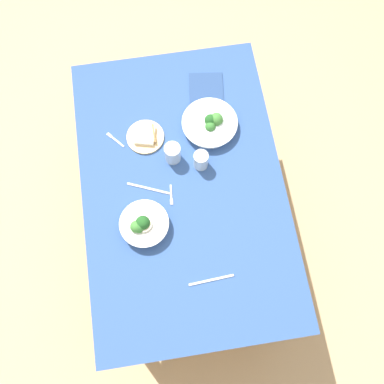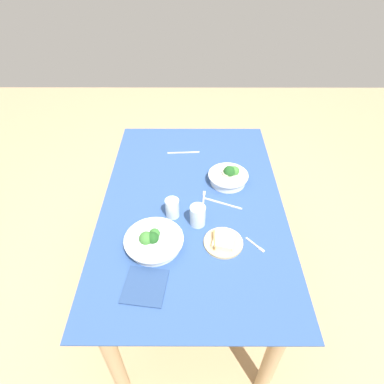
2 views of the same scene
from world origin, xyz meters
The scene contains 12 objects.
ground_plane centered at (0.00, 0.00, 0.00)m, with size 6.00×6.00×0.00m, color tan.
dining_table centered at (0.00, 0.00, 0.61)m, with size 1.44×0.92×0.72m.
broccoli_bowl_far centered at (-0.16, 0.20, 0.76)m, with size 0.21×0.21×0.10m.
broccoli_bowl_near centered at (0.28, -0.17, 0.75)m, with size 0.26×0.26×0.08m.
bread_side_plate centered at (0.27, 0.14, 0.73)m, with size 0.18×0.18×0.03m.
water_glass_center centered at (0.15, 0.02, 0.77)m, with size 0.07×0.07×0.10m, color silver.
water_glass_side centered at (0.09, -0.10, 0.77)m, with size 0.07×0.07×0.10m, color silver.
fork_by_far_bowl centered at (0.28, 0.28, 0.72)m, with size 0.09×0.08×0.00m.
fork_by_near_bowl centered at (-0.04, 0.06, 0.72)m, with size 0.10×0.02×0.00m.
table_knife_left centered at (0.01, 0.16, 0.72)m, with size 0.20×0.01×0.00m, color #B7B7BC.
table_knife_right centered at (-0.44, -0.06, 0.72)m, with size 0.20×0.01×0.00m, color #B7B7BC.
napkin_folded_upper centered at (0.49, -0.19, 0.72)m, with size 0.17×0.17×0.01m, color navy.
Camera 2 is at (1.20, -0.00, 1.86)m, focal length 30.35 mm.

